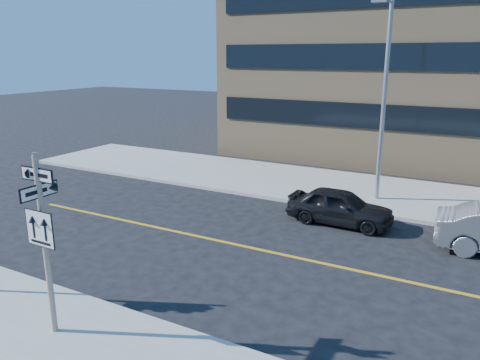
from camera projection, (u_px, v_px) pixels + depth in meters
The scene contains 5 objects.
ground at pixel (131, 289), 12.61m from camera, with size 120.00×120.00×0.00m, color black.
sign_pole at pixel (44, 235), 9.85m from camera, with size 0.92×0.92×4.06m.
parked_car_a at pixel (340, 207), 17.31m from camera, with size 3.89×1.57×1.33m, color black.
streetlight_a at pixel (384, 90), 18.63m from camera, with size 0.55×2.25×8.00m.
building_brick at pixel (405, 9), 30.51m from camera, with size 18.00×18.00×18.00m, color tan.
Camera 1 is at (8.05, -8.60, 6.12)m, focal length 35.00 mm.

